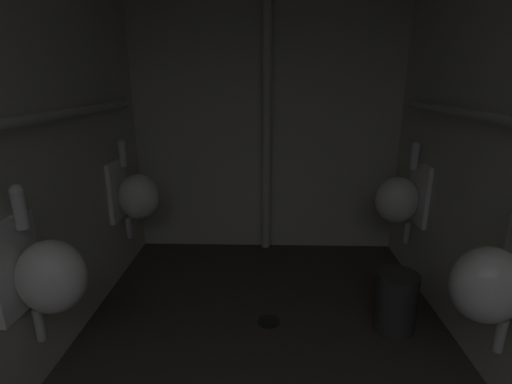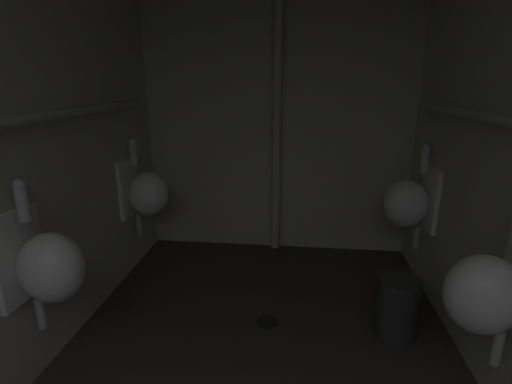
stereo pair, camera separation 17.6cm
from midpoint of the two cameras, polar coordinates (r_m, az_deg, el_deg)
name	(u,v)px [view 2 (the right image)]	position (r m, az deg, el deg)	size (l,w,h in m)	color
wall_back	(278,114)	(3.25, 4.84, 11.57)	(2.35, 0.06, 2.37)	beige
urinal_left_mid	(47,265)	(2.00, -26.69, -9.91)	(0.32, 0.30, 0.76)	white
urinal_left_far	(146,193)	(2.99, -14.63, -0.14)	(0.32, 0.30, 0.76)	white
urinal_right_mid	(488,292)	(1.90, 33.92, -12.50)	(0.32, 0.30, 0.76)	white
urinal_right_far	(409,203)	(2.90, 23.64, -1.52)	(0.32, 0.30, 0.76)	white
standpipe_back_wall	(277,115)	(3.14, 4.84, 11.39)	(0.07, 0.07, 2.32)	beige
floor_drain	(268,321)	(2.52, 3.86, -18.89)	(0.14, 0.14, 0.01)	black
waste_bin	(397,308)	(2.49, 22.43, -15.86)	(0.24, 0.24, 0.37)	#2D2D2D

